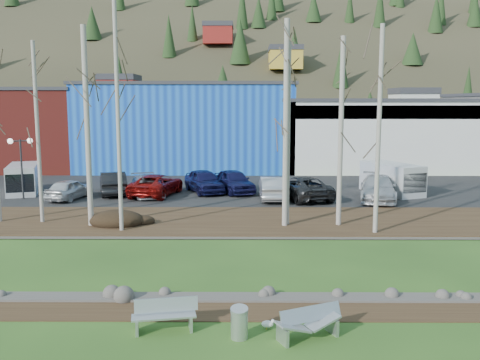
{
  "coord_description": "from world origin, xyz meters",
  "views": [
    {
      "loc": [
        -0.58,
        -14.01,
        6.58
      ],
      "look_at": [
        -0.76,
        13.48,
        2.5
      ],
      "focal_mm": 40.0,
      "sensor_mm": 36.0,
      "label": 1
    }
  ],
  "objects_px": {
    "seagull": "(268,324)",
    "street_lamp": "(21,151)",
    "van_grey": "(23,179)",
    "bench_damaged": "(309,323)",
    "van_white": "(394,179)",
    "car_6": "(303,188)",
    "bench_intact": "(165,315)",
    "car_3": "(147,186)",
    "car_0": "(69,189)",
    "car_7": "(378,188)",
    "car_4": "(234,181)",
    "car_2": "(156,185)",
    "car_8": "(204,181)",
    "litter_bin": "(239,324)",
    "car_1": "(113,183)",
    "car_5": "(273,188)"
  },
  "relations": [
    {
      "from": "car_3",
      "to": "car_8",
      "type": "distance_m",
      "value": 4.05
    },
    {
      "from": "bench_intact",
      "to": "car_0",
      "type": "distance_m",
      "value": 22.06
    },
    {
      "from": "car_2",
      "to": "car_3",
      "type": "distance_m",
      "value": 0.63
    },
    {
      "from": "bench_damaged",
      "to": "van_white",
      "type": "distance_m",
      "value": 24.34
    },
    {
      "from": "car_4",
      "to": "van_grey",
      "type": "relative_size",
      "value": 0.96
    },
    {
      "from": "car_8",
      "to": "seagull",
      "type": "bearing_deg",
      "value": -103.32
    },
    {
      "from": "car_1",
      "to": "van_grey",
      "type": "xyz_separation_m",
      "value": [
        -6.41,
        0.37,
        0.21
      ]
    },
    {
      "from": "van_grey",
      "to": "car_4",
      "type": "bearing_deg",
      "value": -15.16
    },
    {
      "from": "seagull",
      "to": "street_lamp",
      "type": "relative_size",
      "value": 0.11
    },
    {
      "from": "car_8",
      "to": "car_6",
      "type": "bearing_deg",
      "value": -42.81
    },
    {
      "from": "seagull",
      "to": "van_grey",
      "type": "bearing_deg",
      "value": 129.03
    },
    {
      "from": "car_1",
      "to": "car_6",
      "type": "relative_size",
      "value": 0.87
    },
    {
      "from": "bench_intact",
      "to": "seagull",
      "type": "bearing_deg",
      "value": -8.7
    },
    {
      "from": "seagull",
      "to": "car_1",
      "type": "relative_size",
      "value": 0.09
    },
    {
      "from": "street_lamp",
      "to": "car_3",
      "type": "bearing_deg",
      "value": -10.95
    },
    {
      "from": "street_lamp",
      "to": "car_4",
      "type": "relative_size",
      "value": 0.86
    },
    {
      "from": "litter_bin",
      "to": "car_2",
      "type": "xyz_separation_m",
      "value": [
        -5.86,
        22.04,
        0.46
      ]
    },
    {
      "from": "car_5",
      "to": "car_1",
      "type": "bearing_deg",
      "value": -11.5
    },
    {
      "from": "bench_damaged",
      "to": "van_white",
      "type": "bearing_deg",
      "value": 44.09
    },
    {
      "from": "street_lamp",
      "to": "van_white",
      "type": "relative_size",
      "value": 0.77
    },
    {
      "from": "seagull",
      "to": "car_3",
      "type": "xyz_separation_m",
      "value": [
        -7.31,
        21.34,
        0.65
      ]
    },
    {
      "from": "car_7",
      "to": "van_white",
      "type": "height_order",
      "value": "van_white"
    },
    {
      "from": "car_0",
      "to": "car_4",
      "type": "height_order",
      "value": "car_4"
    },
    {
      "from": "car_2",
      "to": "car_6",
      "type": "relative_size",
      "value": 0.97
    },
    {
      "from": "litter_bin",
      "to": "car_1",
      "type": "height_order",
      "value": "car_1"
    },
    {
      "from": "car_5",
      "to": "car_7",
      "type": "bearing_deg",
      "value": 176.75
    },
    {
      "from": "bench_intact",
      "to": "car_0",
      "type": "relative_size",
      "value": 0.48
    },
    {
      "from": "litter_bin",
      "to": "car_4",
      "type": "bearing_deg",
      "value": 91.41
    },
    {
      "from": "street_lamp",
      "to": "van_white",
      "type": "height_order",
      "value": "street_lamp"
    },
    {
      "from": "car_6",
      "to": "car_8",
      "type": "bearing_deg",
      "value": -37.44
    },
    {
      "from": "litter_bin",
      "to": "car_3",
      "type": "relative_size",
      "value": 0.17
    },
    {
      "from": "van_grey",
      "to": "car_3",
      "type": "bearing_deg",
      "value": -22.95
    },
    {
      "from": "car_7",
      "to": "litter_bin",
      "type": "bearing_deg",
      "value": -101.36
    },
    {
      "from": "car_3",
      "to": "car_8",
      "type": "relative_size",
      "value": 1.0
    },
    {
      "from": "car_5",
      "to": "car_6",
      "type": "bearing_deg",
      "value": -176.82
    },
    {
      "from": "car_0",
      "to": "car_6",
      "type": "height_order",
      "value": "car_6"
    },
    {
      "from": "litter_bin",
      "to": "car_7",
      "type": "height_order",
      "value": "car_7"
    },
    {
      "from": "street_lamp",
      "to": "car_6",
      "type": "distance_m",
      "value": 18.65
    },
    {
      "from": "street_lamp",
      "to": "van_grey",
      "type": "bearing_deg",
      "value": 90.83
    },
    {
      "from": "car_3",
      "to": "litter_bin",
      "type": "bearing_deg",
      "value": -92.12
    },
    {
      "from": "car_3",
      "to": "car_7",
      "type": "height_order",
      "value": "car_7"
    },
    {
      "from": "car_0",
      "to": "car_7",
      "type": "height_order",
      "value": "car_7"
    },
    {
      "from": "bench_damaged",
      "to": "seagull",
      "type": "bearing_deg",
      "value": 128.99
    },
    {
      "from": "car_2",
      "to": "van_white",
      "type": "height_order",
      "value": "van_white"
    },
    {
      "from": "litter_bin",
      "to": "street_lamp",
      "type": "bearing_deg",
      "value": 125.12
    },
    {
      "from": "car_6",
      "to": "car_1",
      "type": "bearing_deg",
      "value": -24.54
    },
    {
      "from": "car_2",
      "to": "car_6",
      "type": "height_order",
      "value": "car_6"
    },
    {
      "from": "car_2",
      "to": "car_3",
      "type": "bearing_deg",
      "value": 23.21
    },
    {
      "from": "car_6",
      "to": "seagull",
      "type": "bearing_deg",
      "value": 64.22
    },
    {
      "from": "bench_damaged",
      "to": "car_2",
      "type": "distance_m",
      "value": 23.34
    }
  ]
}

